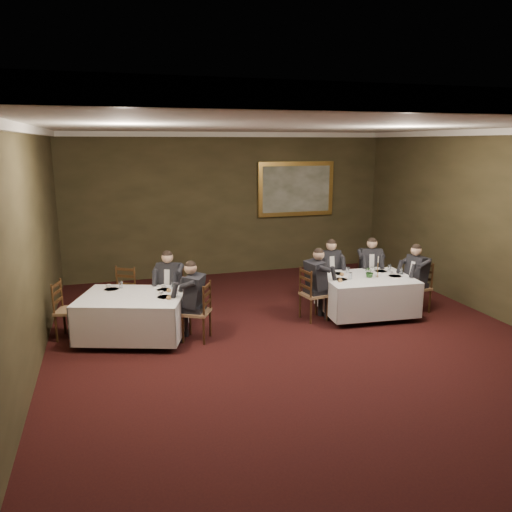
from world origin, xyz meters
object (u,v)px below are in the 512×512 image
diner_sec_endright (196,311)px  chair_main_backright (369,287)px  chair_main_backleft (328,290)px  diner_main_endleft (314,293)px  chair_main_endright (416,297)px  chair_sec_endright (197,324)px  diner_main_backleft (329,279)px  table_second (133,313)px  table_main (366,293)px  candlestick (378,269)px  diner_main_endright (417,286)px  chair_sec_backleft (122,306)px  chair_sec_endleft (70,322)px  diner_main_backright (369,277)px  centerpiece (370,271)px  painting (296,189)px  chair_sec_backright (171,306)px  chair_main_endleft (313,305)px  diner_sec_backright (170,295)px

diner_sec_endright → chair_main_backright: bearing=-46.2°
chair_main_backleft → diner_main_endleft: 1.08m
chair_main_endright → chair_sec_endright: size_ratio=1.00×
diner_main_backleft → chair_main_backright: size_ratio=1.35×
diner_main_backleft → table_second: bearing=11.7°
table_main → candlestick: (0.19, -0.05, 0.47)m
diner_main_endright → candlestick: size_ratio=3.22×
chair_sec_backleft → chair_sec_endleft: size_ratio=1.00×
diner_main_backright → centerpiece: bearing=77.7°
chair_sec_endleft → painting: painting is taller
diner_main_backleft → chair_sec_backright: diner_main_backleft is taller
chair_main_backright → diner_main_endright: (0.53, -0.91, 0.23)m
table_main → chair_sec_backleft: (-4.49, 1.04, -0.17)m
diner_main_backleft → candlestick: 1.17m
chair_sec_endright → painting: painting is taller
chair_main_backleft → chair_main_endleft: (-0.68, -0.82, 0.00)m
chair_main_backright → diner_main_endleft: (-1.57, -0.74, 0.23)m
table_second → candlestick: bearing=-1.5°
diner_main_backleft → chair_main_endright: size_ratio=1.35×
diner_main_backleft → chair_sec_endleft: 5.01m
chair_main_backright → centerpiece: bearing=77.8°
chair_main_backright → chair_sec_backright: size_ratio=1.00×
chair_main_endright → diner_main_backleft: bearing=47.2°
chair_main_backleft → diner_sec_backright: (-3.25, -0.15, 0.23)m
diner_sec_backright → candlestick: (3.82, -0.80, 0.41)m
centerpiece → chair_sec_endright: bearing=-175.8°
diner_main_endright → centerpiece: diner_main_endright is taller
chair_main_backleft → diner_main_backright: bearing=174.8°
chair_main_endright → chair_sec_backleft: bearing=69.5°
table_main → painting: bearing=90.0°
table_main → diner_sec_endright: size_ratio=1.32×
chair_sec_endleft → centerpiece: bearing=101.3°
diner_sec_backright → painting: painting is taller
chair_main_backleft → diner_main_endleft: diner_main_endleft is taller
candlestick → painting: size_ratio=0.21×
centerpiece → painting: 4.02m
diner_main_backright → diner_main_endleft: bearing=42.4°
chair_main_backleft → chair_sec_backleft: bearing=-2.1°
diner_main_endright → centerpiece: bearing=78.1°
diner_main_endleft → chair_main_endright: 2.13m
chair_sec_endright → candlestick: (3.50, 0.23, 0.63)m
diner_main_backright → chair_sec_endleft: diner_main_backright is taller
chair_main_endleft → centerpiece: centerpiece is taller
table_main → diner_main_endleft: size_ratio=1.32×
candlestick → table_second: bearing=178.5°
chair_sec_endright → diner_main_endleft: bearing=-53.1°
diner_main_backright → chair_main_backleft: bearing=12.1°
diner_sec_endright → diner_main_backright: bearing=-46.4°
chair_main_endright → diner_sec_endright: diner_sec_endright is taller
diner_main_endleft → candlestick: bearing=74.0°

